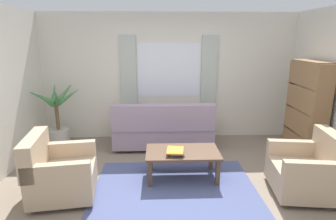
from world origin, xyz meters
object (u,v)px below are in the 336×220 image
at_px(coffee_table, 183,154).
at_px(bookshelf, 304,115).
at_px(book_stack_on_table, 175,152).
at_px(armchair_left, 58,172).
at_px(armchair_right, 309,170).
at_px(potted_plant, 58,122).
at_px(couch, 163,129).

xyz_separation_m(coffee_table, bookshelf, (2.21, 0.74, 0.39)).
bearing_deg(book_stack_on_table, armchair_left, -167.47).
bearing_deg(book_stack_on_table, armchair_right, -13.12).
relative_size(potted_plant, bookshelf, 0.76).
relative_size(couch, potted_plant, 1.45).
relative_size(couch, coffee_table, 1.73).
xyz_separation_m(armchair_left, potted_plant, (-0.62, 1.80, 0.15)).
height_order(book_stack_on_table, bookshelf, bookshelf).
relative_size(armchair_left, armchair_right, 1.01).
height_order(armchair_left, coffee_table, armchair_left).
distance_m(coffee_table, bookshelf, 2.37).
xyz_separation_m(armchair_right, bookshelf, (0.54, 1.26, 0.42)).
bearing_deg(bookshelf, book_stack_on_table, 109.91).
xyz_separation_m(couch, potted_plant, (-2.05, 0.11, 0.14)).
bearing_deg(bookshelf, armchair_right, 156.62).
distance_m(armchair_left, coffee_table, 1.76).
bearing_deg(book_stack_on_table, bookshelf, 19.91).
xyz_separation_m(armchair_left, book_stack_on_table, (1.59, 0.35, 0.12)).
xyz_separation_m(armchair_left, coffee_table, (1.70, 0.45, 0.03)).
height_order(potted_plant, bookshelf, bookshelf).
bearing_deg(bookshelf, coffee_table, 108.55).
distance_m(couch, book_stack_on_table, 1.36).
relative_size(armchair_right, bookshelf, 0.54).
distance_m(couch, armchair_right, 2.62).
xyz_separation_m(couch, armchair_left, (-1.43, -1.70, -0.01)).
bearing_deg(coffee_table, couch, 102.15).
bearing_deg(potted_plant, bookshelf, -7.63).
height_order(coffee_table, potted_plant, potted_plant).
distance_m(couch, potted_plant, 2.06).
bearing_deg(armchair_right, book_stack_on_table, -96.08).
bearing_deg(coffee_table, potted_plant, 149.77).
distance_m(coffee_table, book_stack_on_table, 0.18).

